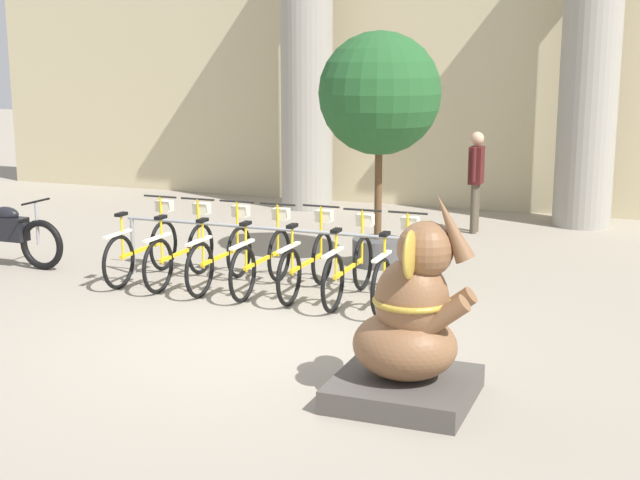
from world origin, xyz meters
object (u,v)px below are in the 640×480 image
Objects in this scene: bicycle_4 at (308,261)px; bicycle_0 at (143,248)px; bicycle_3 at (263,258)px; motorcycle at (2,233)px; bicycle_1 at (182,251)px; potted_tree at (379,100)px; bicycle_6 at (396,270)px; bicycle_2 at (222,255)px; elephant_statue at (410,331)px; bicycle_5 at (350,266)px; person_pedestrian at (476,173)px.

bicycle_0 is at bearing -178.29° from bicycle_4.
bicycle_3 reaches higher than motorcycle.
bicycle_1 is 0.55× the size of potted_tree.
bicycle_2 is at bearing -179.89° from bicycle_6.
elephant_statue is at bearing -32.68° from bicycle_0.
bicycle_0 is 1.00× the size of bicycle_5.
bicycle_4 is at bearing 2.46° from bicycle_1.
motorcycle is (-4.98, -0.08, 0.05)m from bicycle_5.
bicycle_6 is (2.81, 0.01, 0.00)m from bicycle_1.
bicycle_3 is 1.06× the size of person_pedestrian.
bicycle_5 is at bearing -7.36° from bicycle_4.
bicycle_3 is 4.85m from person_pedestrian.
elephant_statue is 0.90× the size of motorcycle.
bicycle_4 is (1.12, 0.07, 0.00)m from bicycle_2.
bicycle_0 is 1.00× the size of bicycle_4.
bicycle_5 is at bearing -96.75° from person_pedestrian.
bicycle_2 and bicycle_5 have the same top height.
bicycle_0 is 2.25m from bicycle_4.
motorcycle is at bearing 157.59° from elephant_statue.
potted_tree reaches higher than bicycle_3.
bicycle_4 is at bearing 172.64° from bicycle_5.
bicycle_5 is at bearing -82.62° from potted_tree.
bicycle_3 is at bearing 0.78° from bicycle_2.
bicycle_2 and bicycle_3 have the same top height.
person_pedestrian reaches higher than bicycle_0.
bicycle_1 is 1.06× the size of person_pedestrian.
bicycle_1 is 1.00× the size of bicycle_6.
bicycle_0 is 1.12m from bicycle_2.
bicycle_4 is (2.25, 0.07, 0.00)m from bicycle_0.
potted_tree is (4.75, 1.89, 1.79)m from motorcycle.
bicycle_5 is at bearing 118.53° from elephant_statue.
bicycle_0 is 2.18m from motorcycle.
bicycle_3 is 3.82m from elephant_statue.
bicycle_2 is (0.56, 0.01, 0.00)m from bicycle_1.
person_pedestrian is (1.10, 4.46, 0.57)m from bicycle_4.
elephant_statue is at bearing -82.49° from person_pedestrian.
bicycle_2 is (1.12, 0.00, 0.00)m from bicycle_0.
bicycle_1 is 1.00× the size of bicycle_3.
bicycle_5 is 2.58m from potted_tree.
bicycle_3 is (1.12, 0.01, 0.00)m from bicycle_1.
motorcycle is 0.64× the size of potted_tree.
bicycle_0 reaches higher than motorcycle.
bicycle_0 is at bearing -179.89° from bicycle_6.
bicycle_1 is at bearing 1.77° from motorcycle.
elephant_statue is 7.37m from person_pedestrian.
bicycle_4 is 1.06× the size of person_pedestrian.
bicycle_6 is 5.55m from motorcycle.
bicycle_0 is at bearing 179.89° from bicycle_5.
elephant_statue is at bearing -61.47° from bicycle_5.
bicycle_0 and bicycle_6 have the same top height.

